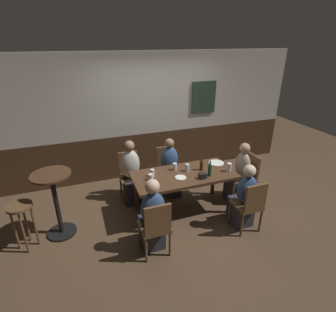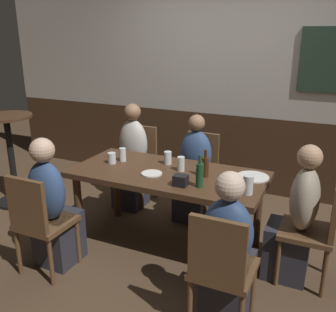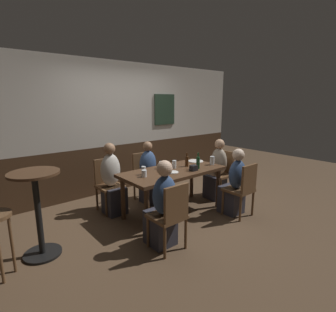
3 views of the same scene
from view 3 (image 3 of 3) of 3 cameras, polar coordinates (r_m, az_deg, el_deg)
name	(u,v)px [view 3 (image 3 of 3)]	position (r m, az deg, el deg)	size (l,w,h in m)	color
ground_plane	(173,212)	(4.46, 1.09, -12.29)	(12.00, 12.00, 0.00)	#4C3826
wall_back	(121,127)	(5.44, -10.34, 6.24)	(6.40, 0.13, 2.60)	#3D2819
dining_table	(173,175)	(4.23, 1.13, -4.21)	(1.71, 0.81, 0.74)	#472D1C
chair_head_east	(222,171)	(5.17, 11.82, -3.23)	(0.40, 0.40, 0.88)	brown
chair_left_near	(171,213)	(3.25, 0.58, -12.47)	(0.40, 0.40, 0.88)	brown
chair_left_far	(108,182)	(4.53, -13.07, -5.51)	(0.40, 0.40, 0.88)	brown
chair_mid_far	(144,174)	(4.90, -5.20, -3.89)	(0.40, 0.40, 0.88)	brown
chair_right_near	(243,187)	(4.31, 16.08, -6.60)	(0.40, 0.40, 0.88)	brown
person_head_east	(217,173)	(5.06, 10.66, -3.79)	(0.37, 0.34, 1.13)	#2D2D38
person_left_near	(162,210)	(3.37, -1.26, -11.81)	(0.34, 0.37, 1.14)	#2D2D38
person_left_far	(112,184)	(4.40, -12.10, -6.04)	(0.34, 0.37, 1.18)	#2D2D38
person_mid_far	(150,177)	(4.78, -4.06, -4.65)	(0.34, 0.37, 1.12)	#2D2D38
person_right_near	(234,187)	(4.41, 14.28, -6.54)	(0.34, 0.37, 1.10)	#2D2D38
tumbler_short	(144,174)	(3.85, -5.27, -3.92)	(0.08, 0.08, 0.10)	silver
pint_glass_amber	(144,171)	(3.96, -5.40, -3.32)	(0.06, 0.06, 0.13)	silver
highball_clear	(161,166)	(4.29, -1.46, -2.10)	(0.07, 0.07, 0.12)	silver
beer_glass_tall	(174,165)	(4.31, 1.38, -1.95)	(0.07, 0.07, 0.13)	silver
tumbler_water	(212,161)	(4.60, 9.66, -1.10)	(0.08, 0.08, 0.15)	silver
beer_bottle_green	(198,162)	(4.30, 6.60, -1.40)	(0.06, 0.06, 0.27)	#194723
beer_bottle_brown	(187,161)	(4.43, 4.14, -1.09)	(0.06, 0.06, 0.24)	#42230F
plate_white_large	(196,161)	(4.82, 6.09, -1.12)	(0.28, 0.28, 0.01)	white
plate_white_small	(173,172)	(4.07, 1.03, -3.57)	(0.18, 0.18, 0.01)	white
condiment_caddy	(194,168)	(4.18, 5.64, -2.63)	(0.11, 0.09, 0.09)	black
side_bar_table	(38,207)	(3.46, -26.70, -10.07)	(0.56, 0.56, 1.05)	black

